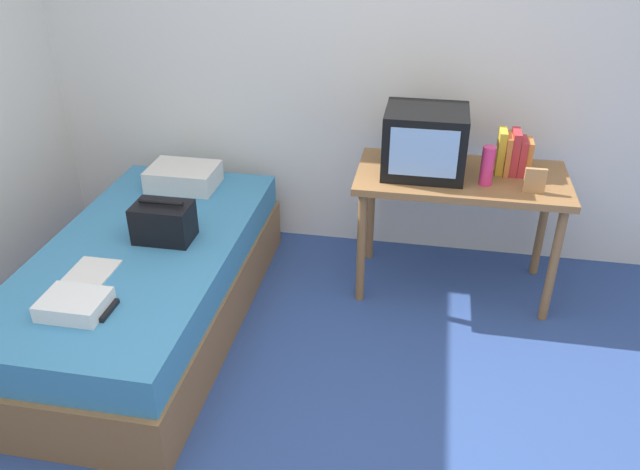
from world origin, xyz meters
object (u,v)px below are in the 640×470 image
magazine (89,274)px  remote_dark (107,310)px  picture_frame (535,180)px  tv (425,142)px  book_row (513,154)px  bed (146,285)px  folded_towel (74,305)px  pillow (184,177)px  water_bottle (487,166)px  handbag (164,222)px  desk (460,190)px

magazine → remote_dark: bearing=-49.2°
picture_frame → magazine: 2.29m
remote_dark → tv: bearing=43.5°
book_row → remote_dark: (-1.79, -1.32, -0.34)m
bed → book_row: 2.13m
magazine → remote_dark: remote_dark is taller
book_row → magazine: 2.30m
book_row → magazine: size_ratio=0.84×
bed → folded_towel: (-0.03, -0.60, 0.29)m
book_row → pillow: bearing=-179.2°
picture_frame → magazine: picture_frame is taller
tv → remote_dark: bearing=-136.5°
pillow → water_bottle: bearing=-5.0°
pillow → magazine: pillow is taller
remote_dark → water_bottle: bearing=34.8°
handbag → remote_dark: bearing=-90.2°
handbag → folded_towel: (-0.14, -0.68, -0.06)m
bed → water_bottle: water_bottle is taller
folded_towel → tv: bearing=41.1°
picture_frame → pillow: bearing=174.1°
tv → desk: bearing=1.6°
remote_dark → book_row: bearing=36.5°
water_bottle → remote_dark: (-1.64, -1.14, -0.33)m
desk → water_bottle: bearing=-41.9°
desk → book_row: (0.26, 0.08, 0.21)m
book_row → remote_dark: bearing=-143.5°
tv → remote_dark: (-1.31, -1.24, -0.41)m
water_bottle → magazine: size_ratio=0.74×
magazine → remote_dark: 0.35m
bed → folded_towel: size_ratio=7.14×
handbag → book_row: bearing=20.4°
water_bottle → folded_towel: 2.15m
book_row → remote_dark: size_ratio=1.56×
handbag → magazine: size_ratio=1.03×
pillow → magazine: bearing=-95.0°
desk → magazine: size_ratio=4.00×
desk → tv: bearing=-178.4°
bed → remote_dark: size_ratio=12.82×
remote_dark → pillow: bearing=96.0°
water_bottle → book_row: book_row is taller
bed → tv: size_ratio=4.55×
desk → pillow: 1.66m
picture_frame → pillow: picture_frame is taller
tv → picture_frame: tv is taller
bed → pillow: size_ratio=4.88×
handbag → bed: bearing=-143.0°
bed → tv: tv is taller
bed → book_row: bearing=21.5°
handbag → folded_towel: handbag is taller
desk → water_bottle: water_bottle is taller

